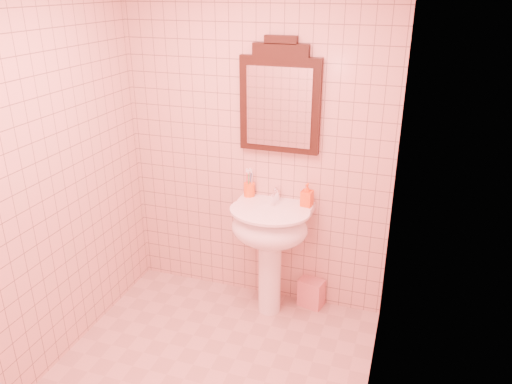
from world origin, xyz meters
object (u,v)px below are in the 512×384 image
(pedestal_sink, at_px, (270,234))
(soap_dispenser, at_px, (307,195))
(mirror, at_px, (280,100))
(toothbrush_cup, at_px, (249,189))
(towel, at_px, (311,293))

(pedestal_sink, xyz_separation_m, soap_dispenser, (0.23, 0.14, 0.29))
(mirror, distance_m, toothbrush_cup, 0.72)
(toothbrush_cup, bearing_deg, pedestal_sink, -39.77)
(soap_dispenser, bearing_deg, toothbrush_cup, -177.07)
(pedestal_sink, distance_m, mirror, 0.96)
(toothbrush_cup, distance_m, towel, 0.95)
(mirror, height_order, soap_dispenser, mirror)
(mirror, height_order, toothbrush_cup, mirror)
(toothbrush_cup, bearing_deg, mirror, 5.04)
(toothbrush_cup, bearing_deg, soap_dispenser, -5.27)
(pedestal_sink, relative_size, mirror, 1.09)
(toothbrush_cup, xyz_separation_m, towel, (0.51, -0.01, -0.80))
(mirror, bearing_deg, towel, -6.33)
(soap_dispenser, relative_size, towel, 0.76)
(toothbrush_cup, xyz_separation_m, soap_dispenser, (0.45, -0.04, 0.03))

